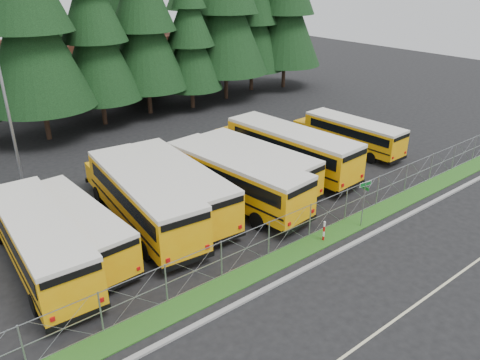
% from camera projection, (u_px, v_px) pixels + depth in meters
% --- Properties ---
extents(ground, '(120.00, 120.00, 0.00)m').
position_uv_depth(ground, '(308.00, 223.00, 27.18)').
color(ground, black).
rests_on(ground, ground).
extents(curb, '(50.00, 0.25, 0.12)m').
position_uv_depth(curb, '(351.00, 245.00, 24.94)').
color(curb, gray).
rests_on(curb, ground).
extents(grass_verge, '(50.00, 1.40, 0.06)m').
position_uv_depth(grass_verge, '(331.00, 235.00, 25.95)').
color(grass_verge, '#1A4C15').
rests_on(grass_verge, ground).
extents(road_lane_line, '(50.00, 0.12, 0.01)m').
position_uv_depth(road_lane_line, '(435.00, 291.00, 21.48)').
color(road_lane_line, beige).
rests_on(road_lane_line, ground).
extents(chainlink_fence, '(44.00, 0.10, 2.00)m').
position_uv_depth(chainlink_fence, '(322.00, 215.00, 26.05)').
color(chainlink_fence, gray).
rests_on(chainlink_fence, ground).
extents(brick_building, '(22.00, 10.00, 6.00)m').
position_uv_depth(brick_building, '(109.00, 61.00, 57.83)').
color(brick_building, brown).
rests_on(brick_building, ground).
extents(bus_0, '(3.24, 11.70, 3.04)m').
position_uv_depth(bus_0, '(40.00, 242.00, 22.53)').
color(bus_0, orange).
rests_on(bus_0, ground).
extents(bus_1, '(2.94, 10.38, 2.69)m').
position_uv_depth(bus_1, '(76.00, 228.00, 24.06)').
color(bus_1, orange).
rests_on(bus_1, ground).
extents(bus_2, '(4.05, 12.58, 3.24)m').
position_uv_depth(bus_2, '(141.00, 199.00, 26.48)').
color(bus_2, orange).
rests_on(bus_2, ground).
extents(bus_3, '(3.53, 11.98, 3.10)m').
position_uv_depth(bus_3, '(174.00, 187.00, 28.05)').
color(bus_3, orange).
rests_on(bus_3, ground).
extents(bus_4, '(4.16, 12.31, 3.16)m').
position_uv_depth(bus_4, '(231.00, 179.00, 29.00)').
color(bus_4, orange).
rests_on(bus_4, ground).
extents(bus_5, '(3.68, 11.12, 2.86)m').
position_uv_depth(bus_5, '(252.00, 166.00, 31.42)').
color(bus_5, orange).
rests_on(bus_5, ground).
extents(bus_6, '(3.83, 12.51, 3.23)m').
position_uv_depth(bus_6, '(287.00, 150.00, 33.57)').
color(bus_6, orange).
rests_on(bus_6, ground).
extents(bus_east, '(2.78, 9.93, 2.58)m').
position_uv_depth(bus_east, '(350.00, 135.00, 37.59)').
color(bus_east, orange).
rests_on(bus_east, ground).
extents(street_sign, '(0.83, 0.55, 2.81)m').
position_uv_depth(street_sign, '(364.00, 195.00, 26.04)').
color(street_sign, gray).
rests_on(street_sign, ground).
extents(striped_bollard, '(0.11, 0.11, 1.20)m').
position_uv_depth(striped_bollard, '(324.00, 231.00, 25.21)').
color(striped_bollard, '#B20C0C').
rests_on(striped_bollard, ground).
extents(light_standard, '(0.70, 0.35, 10.14)m').
position_uv_depth(light_standard, '(7.00, 106.00, 29.94)').
color(light_standard, gray).
rests_on(light_standard, ground).
extents(conifer_3, '(8.96, 8.96, 19.83)m').
position_uv_depth(conifer_3, '(28.00, 19.00, 36.47)').
color(conifer_3, black).
rests_on(conifer_3, ground).
extents(conifer_4, '(7.61, 7.61, 16.82)m').
position_uv_depth(conifer_4, '(94.00, 32.00, 41.00)').
color(conifer_4, black).
rests_on(conifer_4, ground).
extents(conifer_5, '(8.11, 8.11, 17.95)m').
position_uv_depth(conifer_5, '(143.00, 21.00, 44.11)').
color(conifer_5, black).
rests_on(conifer_5, ground).
extents(conifer_6, '(6.41, 6.41, 14.17)m').
position_uv_depth(conifer_6, '(190.00, 38.00, 46.77)').
color(conifer_6, black).
rests_on(conifer_6, ground).
extents(conifer_7, '(9.21, 9.21, 20.36)m').
position_uv_depth(conifer_7, '(225.00, 3.00, 48.94)').
color(conifer_7, black).
rests_on(conifer_7, ground).
extents(conifer_8, '(7.68, 7.68, 16.98)m').
position_uv_depth(conifer_8, '(252.00, 16.00, 53.42)').
color(conifer_8, black).
rests_on(conifer_8, ground).
extents(conifer_9, '(8.63, 8.63, 19.09)m').
position_uv_depth(conifer_9, '(286.00, 5.00, 54.31)').
color(conifer_9, black).
rests_on(conifer_9, ground).
extents(conifer_11, '(7.60, 7.60, 16.80)m').
position_uv_depth(conifer_11, '(40.00, 26.00, 45.41)').
color(conifer_11, black).
rests_on(conifer_11, ground).
extents(conifer_12, '(8.09, 8.09, 17.89)m').
position_uv_depth(conifer_12, '(130.00, 15.00, 50.07)').
color(conifer_12, black).
rests_on(conifer_12, ground).
extents(conifer_13, '(8.92, 8.92, 19.72)m').
position_uv_depth(conifer_13, '(194.00, 1.00, 56.80)').
color(conifer_13, black).
rests_on(conifer_13, ground).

